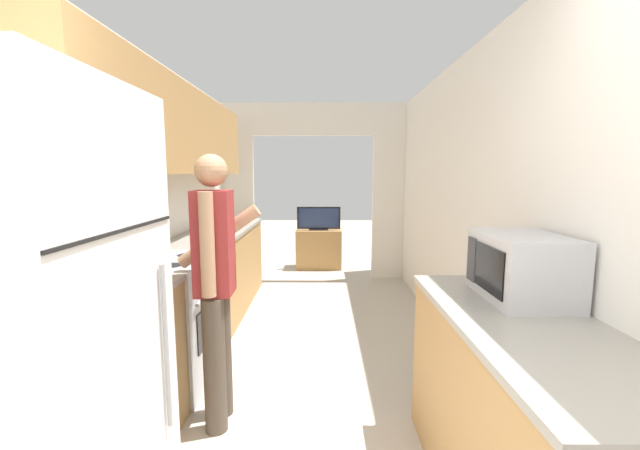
# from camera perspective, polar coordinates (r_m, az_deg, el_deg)

# --- Properties ---
(wall_left) EXTENTS (0.38, 7.35, 2.50)m
(wall_left) POSITION_cam_1_polar(r_m,az_deg,el_deg) (3.27, -25.02, 6.93)
(wall_left) COLOR white
(wall_left) RESTS_ON ground_plane
(wall_right) EXTENTS (0.06, 7.35, 2.50)m
(wall_right) POSITION_cam_1_polar(r_m,az_deg,el_deg) (2.80, 25.57, 1.13)
(wall_right) COLOR white
(wall_right) RESTS_ON ground_plane
(wall_far_with_doorway) EXTENTS (3.01, 0.06, 2.50)m
(wall_far_with_doorway) POSITION_cam_1_polar(r_m,az_deg,el_deg) (5.63, -1.01, 6.75)
(wall_far_with_doorway) COLOR white
(wall_far_with_doorway) RESTS_ON ground_plane
(counter_left) EXTENTS (0.62, 3.50, 0.92)m
(counter_left) POSITION_cam_1_polar(r_m,az_deg,el_deg) (4.07, -16.12, -7.95)
(counter_left) COLOR #B2844C
(counter_left) RESTS_ON ground_plane
(counter_right) EXTENTS (0.62, 1.48, 0.92)m
(counter_right) POSITION_cam_1_polar(r_m,az_deg,el_deg) (2.08, 27.39, -24.32)
(counter_right) COLOR #B2844C
(counter_right) RESTS_ON ground_plane
(refrigerator) EXTENTS (0.78, 0.83, 1.85)m
(refrigerator) POSITION_cam_1_polar(r_m,az_deg,el_deg) (1.83, -36.78, -13.28)
(refrigerator) COLOR white
(refrigerator) RESTS_ON ground_plane
(range_oven) EXTENTS (0.66, 0.76, 1.06)m
(range_oven) POSITION_cam_1_polar(r_m,az_deg,el_deg) (3.13, -21.56, -12.86)
(range_oven) COLOR #B7B7BC
(range_oven) RESTS_ON ground_plane
(person) EXTENTS (0.53, 0.38, 1.64)m
(person) POSITION_cam_1_polar(r_m,az_deg,el_deg) (2.43, -15.00, -8.25)
(person) COLOR #4C4238
(person) RESTS_ON ground_plane
(microwave) EXTENTS (0.36, 0.50, 0.32)m
(microwave) POSITION_cam_1_polar(r_m,az_deg,el_deg) (2.14, 27.24, -5.44)
(microwave) COLOR #B7B7BC
(microwave) RESTS_ON counter_right
(tv_cabinet) EXTENTS (0.73, 0.42, 0.62)m
(tv_cabinet) POSITION_cam_1_polar(r_m,az_deg,el_deg) (6.36, -0.18, -3.45)
(tv_cabinet) COLOR #B2844C
(tv_cabinet) RESTS_ON ground_plane
(television) EXTENTS (0.69, 0.16, 0.37)m
(television) POSITION_cam_1_polar(r_m,az_deg,el_deg) (6.24, -0.19, 0.93)
(television) COLOR black
(television) RESTS_ON tv_cabinet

